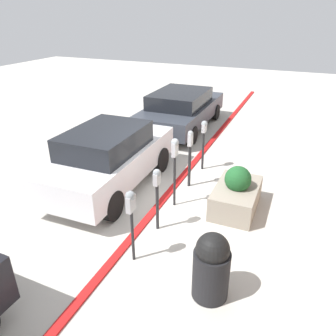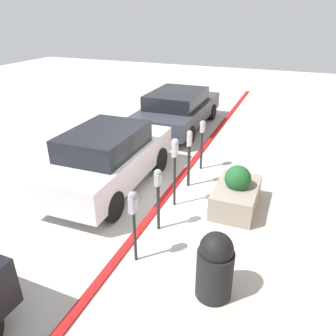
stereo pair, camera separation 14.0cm
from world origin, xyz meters
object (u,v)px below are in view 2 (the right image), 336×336
(parking_meter_farthest, at_px, (202,134))
(trash_bin, at_px, (215,265))
(parking_meter_fourth, at_px, (189,151))
(parking_meter_second, at_px, (158,187))
(planter_box, at_px, (236,193))
(parked_car_middle, at_px, (109,157))
(parked_car_rear, at_px, (178,109))
(parking_meter_nearest, at_px, (133,209))
(parking_meter_middle, at_px, (175,156))

(parking_meter_farthest, relative_size, trash_bin, 1.23)
(parking_meter_fourth, relative_size, trash_bin, 1.29)
(parking_meter_second, bearing_deg, planter_box, -43.68)
(parking_meter_second, distance_m, parked_car_middle, 2.17)
(parking_meter_fourth, height_order, trash_bin, parking_meter_fourth)
(planter_box, distance_m, trash_bin, 2.64)
(parking_meter_farthest, bearing_deg, trash_bin, -161.01)
(parking_meter_fourth, relative_size, parked_car_rear, 0.32)
(parking_meter_fourth, xyz_separation_m, parked_car_rear, (4.19, 1.82, -0.22))
(parking_meter_second, relative_size, parked_car_rear, 0.29)
(parked_car_middle, height_order, trash_bin, parked_car_middle)
(parked_car_middle, relative_size, parked_car_rear, 0.87)
(parking_meter_second, height_order, parked_car_rear, parked_car_rear)
(parking_meter_nearest, relative_size, planter_box, 0.94)
(parking_meter_farthest, height_order, planter_box, parking_meter_farthest)
(parking_meter_fourth, bearing_deg, planter_box, -114.19)
(parking_meter_second, distance_m, parked_car_rear, 6.43)
(parking_meter_fourth, relative_size, parked_car_middle, 0.36)
(parking_meter_middle, distance_m, planter_box, 1.63)
(parking_meter_second, height_order, planter_box, parking_meter_second)
(parking_meter_farthest, bearing_deg, parked_car_middle, 135.79)
(planter_box, height_order, trash_bin, trash_bin)
(parking_meter_farthest, relative_size, parked_car_rear, 0.30)
(parking_meter_farthest, bearing_deg, parking_meter_second, 179.99)
(parking_meter_nearest, xyz_separation_m, trash_bin, (-0.25, -1.49, -0.51))
(planter_box, xyz_separation_m, parked_car_rear, (4.79, 3.14, 0.36))
(parking_meter_middle, relative_size, parked_car_middle, 0.40)
(planter_box, bearing_deg, parking_meter_fourth, 65.81)
(parking_meter_middle, xyz_separation_m, parked_car_rear, (5.18, 1.82, -0.50))
(parking_meter_middle, bearing_deg, parking_meter_fourth, -0.28)
(parking_meter_fourth, distance_m, parked_car_middle, 1.97)
(parking_meter_fourth, distance_m, parking_meter_farthest, 1.08)
(parking_meter_nearest, relative_size, parking_meter_fourth, 0.95)
(parking_meter_second, xyz_separation_m, parking_meter_fourth, (1.96, 0.02, -0.02))
(parking_meter_second, bearing_deg, trash_bin, -130.37)
(parked_car_middle, bearing_deg, parking_meter_middle, -97.13)
(planter_box, bearing_deg, parking_meter_nearest, 150.99)
(parking_meter_nearest, bearing_deg, planter_box, -29.01)
(trash_bin, bearing_deg, parked_car_middle, 53.61)
(parking_meter_farthest, height_order, parked_car_middle, parked_car_middle)
(parking_meter_farthest, bearing_deg, parked_car_rear, 30.50)
(parking_meter_farthest, distance_m, parked_car_middle, 2.61)
(parking_meter_nearest, distance_m, parked_car_middle, 2.84)
(parking_meter_farthest, bearing_deg, parking_meter_fourth, 179.13)
(parking_meter_middle, relative_size, trash_bin, 1.42)
(parking_meter_nearest, relative_size, trash_bin, 1.23)
(parking_meter_farthest, distance_m, planter_box, 2.22)
(parking_meter_second, height_order, parking_meter_farthest, parking_meter_farthest)
(parking_meter_nearest, height_order, planter_box, parking_meter_nearest)
(parking_meter_second, height_order, parking_meter_middle, parking_meter_middle)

